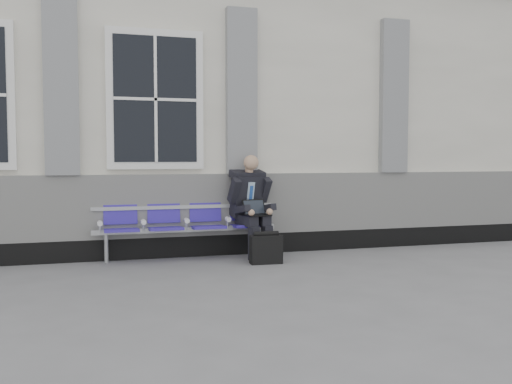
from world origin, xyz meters
name	(u,v)px	position (x,y,z in m)	size (l,w,h in m)	color
ground	(141,281)	(0.00, 0.00, 0.00)	(70.00, 70.00, 0.00)	slate
station_building	(121,112)	(-0.02, 3.47, 2.22)	(14.40, 4.40, 4.49)	silver
bench	(186,220)	(0.75, 1.32, 0.55)	(2.60, 0.47, 0.91)	#9EA0A3
businessman	(251,202)	(1.67, 1.19, 0.79)	(0.64, 0.86, 1.47)	black
briefcase	(266,249)	(1.73, 0.63, 0.20)	(0.44, 0.20, 0.44)	black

